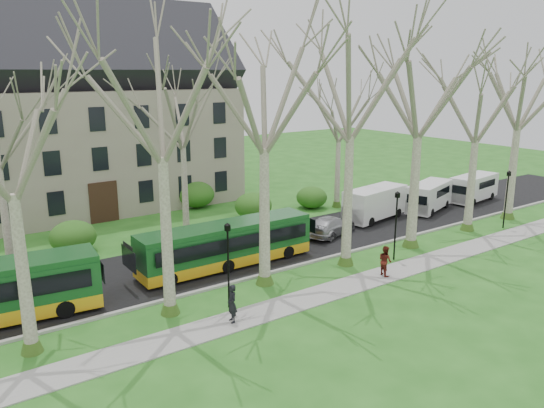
{
  "coord_description": "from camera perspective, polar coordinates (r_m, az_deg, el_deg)",
  "views": [
    {
      "loc": [
        -18.37,
        -22.23,
        11.48
      ],
      "look_at": [
        -0.54,
        3.0,
        3.73
      ],
      "focal_mm": 35.0,
      "sensor_mm": 36.0,
      "label": 1
    }
  ],
  "objects": [
    {
      "name": "ground",
      "position": [
        31.04,
        4.05,
        -7.66
      ],
      "size": [
        120.0,
        120.0,
        0.0
      ],
      "primitive_type": "plane",
      "color": "#24611B",
      "rests_on": "ground"
    },
    {
      "name": "sidewalk",
      "position": [
        29.29,
        7.18,
        -9.04
      ],
      "size": [
        70.0,
        2.0,
        0.06
      ],
      "primitive_type": "cube",
      "color": "gray",
      "rests_on": "ground"
    },
    {
      "name": "road",
      "position": [
        35.18,
        -1.64,
        -4.91
      ],
      "size": [
        80.0,
        8.0,
        0.06
      ],
      "primitive_type": "cube",
      "color": "black",
      "rests_on": "ground"
    },
    {
      "name": "curb",
      "position": [
        32.11,
        2.35,
        -6.74
      ],
      "size": [
        80.0,
        0.25,
        0.14
      ],
      "primitive_type": "cube",
      "color": "#A5A39E",
      "rests_on": "ground"
    },
    {
      "name": "building",
      "position": [
        47.98,
        -20.48,
        9.13
      ],
      "size": [
        26.5,
        12.2,
        16.0
      ],
      "color": "gray",
      "rests_on": "ground"
    },
    {
      "name": "tree_row_verge",
      "position": [
        29.41,
        3.92,
        5.29
      ],
      "size": [
        49.0,
        7.0,
        14.0
      ],
      "color": "gray",
      "rests_on": "ground"
    },
    {
      "name": "tree_row_far",
      "position": [
        37.74,
        -8.06,
        5.6
      ],
      "size": [
        33.0,
        7.0,
        12.0
      ],
      "color": "gray",
      "rests_on": "ground"
    },
    {
      "name": "lamp_row",
      "position": [
        29.45,
        5.37,
        -3.58
      ],
      "size": [
        36.22,
        0.22,
        4.3
      ],
      "color": "black",
      "rests_on": "ground"
    },
    {
      "name": "hedges",
      "position": [
        40.13,
        -14.02,
        -1.48
      ],
      "size": [
        30.6,
        8.6,
        2.0
      ],
      "color": "#2D5F1B",
      "rests_on": "ground"
    },
    {
      "name": "bus_follow",
      "position": [
        31.91,
        -4.92,
        -4.34
      ],
      "size": [
        10.93,
        2.36,
        2.73
      ],
      "primitive_type": null,
      "rotation": [
        0.0,
        0.0,
        -0.01
      ],
      "color": "#164F20",
      "rests_on": "road"
    },
    {
      "name": "sedan",
      "position": [
        38.19,
        6.34,
        -2.32
      ],
      "size": [
        5.09,
        3.34,
        1.37
      ],
      "primitive_type": "imported",
      "rotation": [
        0.0,
        0.0,
        1.9
      ],
      "color": "#A4A4A8",
      "rests_on": "road"
    },
    {
      "name": "van_a",
      "position": [
        42.52,
        11.01,
        0.01
      ],
      "size": [
        6.09,
        3.04,
        2.54
      ],
      "primitive_type": null,
      "rotation": [
        0.0,
        0.0,
        0.16
      ],
      "color": "silver",
      "rests_on": "road"
    },
    {
      "name": "van_b",
      "position": [
        46.34,
        16.55,
        0.74
      ],
      "size": [
        5.8,
        3.58,
        2.38
      ],
      "primitive_type": null,
      "rotation": [
        0.0,
        0.0,
        0.32
      ],
      "color": "silver",
      "rests_on": "road"
    },
    {
      "name": "van_c",
      "position": [
        51.03,
        20.87,
        1.59
      ],
      "size": [
        5.67,
        2.71,
        2.38
      ],
      "primitive_type": null,
      "rotation": [
        0.0,
        0.0,
        0.14
      ],
      "color": "silver",
      "rests_on": "road"
    },
    {
      "name": "pedestrian_a",
      "position": [
        25.16,
        -4.32,
        -10.64
      ],
      "size": [
        0.56,
        0.74,
        1.83
      ],
      "primitive_type": "imported",
      "rotation": [
        0.0,
        0.0,
        -1.76
      ],
      "color": "black",
      "rests_on": "sidewalk"
    },
    {
      "name": "pedestrian_b",
      "position": [
        31.22,
        12.08,
        -5.97
      ],
      "size": [
        0.82,
        0.97,
        1.75
      ],
      "primitive_type": "imported",
      "rotation": [
        0.0,
        0.0,
        1.37
      ],
      "color": "#591B14",
      "rests_on": "sidewalk"
    }
  ]
}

